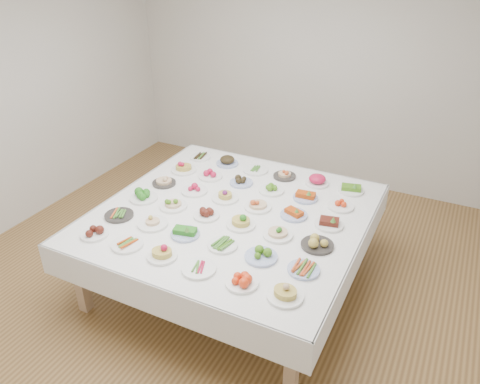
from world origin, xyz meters
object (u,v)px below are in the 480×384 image
at_px(dish_18, 164,179).
at_px(display_table, 233,218).
at_px(dish_0, 94,231).
at_px(dish_35, 351,187).

bearing_deg(dish_18, display_table, -11.02).
relative_size(display_table, dish_0, 10.36).
xyz_separation_m(dish_0, dish_18, (-0.01, 1.02, 0.01)).
bearing_deg(display_table, dish_0, -134.81).
bearing_deg(dish_35, dish_18, -158.06).
distance_m(display_table, dish_18, 0.88).
xyz_separation_m(display_table, dish_18, (-0.86, 0.17, 0.12)).
bearing_deg(dish_0, dish_18, 90.74).
distance_m(dish_0, dish_35, 2.41).
distance_m(display_table, dish_35, 1.21).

